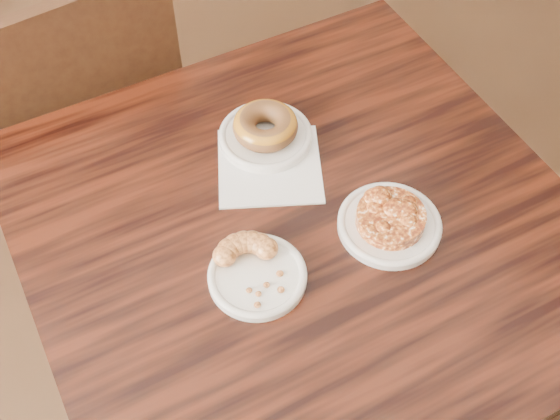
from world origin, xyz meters
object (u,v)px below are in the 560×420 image
apple_fritter (391,216)px  chair_far (77,122)px  cruller_fragment (257,268)px  cafe_table (298,333)px  glazed_donut (265,126)px

apple_fritter → chair_far: bearing=109.5°
chair_far → cruller_fragment: bearing=92.7°
cafe_table → chair_far: (-0.17, 0.70, 0.08)m
cafe_table → glazed_donut: bearing=81.1°
glazed_donut → apple_fritter: bearing=-75.1°
cafe_table → glazed_donut: 0.45m
glazed_donut → cruller_fragment: (-0.15, -0.23, -0.01)m
glazed_donut → cruller_fragment: bearing=-123.6°
cafe_table → cruller_fragment: cruller_fragment is taller
cafe_table → apple_fritter: (0.11, -0.08, 0.40)m
chair_far → cruller_fragment: 0.82m
glazed_donut → apple_fritter: 0.27m
cruller_fragment → apple_fritter: bearing=-7.0°
cafe_table → apple_fritter: bearing=-31.0°
glazed_donut → chair_far: bearing=111.8°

